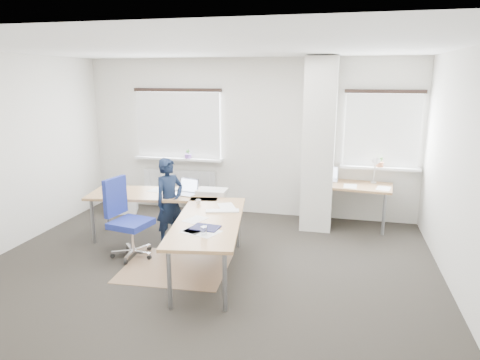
% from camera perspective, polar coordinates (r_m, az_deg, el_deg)
% --- Properties ---
extents(ground, '(6.00, 6.00, 0.00)m').
position_cam_1_polar(ground, '(5.80, -4.45, -11.64)').
color(ground, black).
rests_on(ground, ground).
extents(room_shell, '(6.04, 5.04, 2.82)m').
position_cam_1_polar(room_shell, '(5.68, -1.61, 6.29)').
color(room_shell, beige).
rests_on(room_shell, ground).
extents(floor_mat, '(1.43, 1.24, 0.01)m').
position_cam_1_polar(floor_mat, '(5.86, -8.59, -11.45)').
color(floor_mat, '#876649').
rests_on(floor_mat, ground).
extents(white_crate, '(0.65, 0.55, 0.33)m').
position_cam_1_polar(white_crate, '(8.31, -15.47, -3.02)').
color(white_crate, white).
rests_on(white_crate, ground).
extents(desk_main, '(2.78, 2.63, 0.96)m').
position_cam_1_polar(desk_main, '(6.05, -7.67, -3.60)').
color(desk_main, olive).
rests_on(desk_main, ground).
extents(desk_side, '(1.47, 0.86, 1.22)m').
position_cam_1_polar(desk_side, '(7.37, 14.28, -0.85)').
color(desk_side, olive).
rests_on(desk_side, ground).
extents(task_chair, '(0.62, 0.61, 1.12)m').
position_cam_1_polar(task_chair, '(6.22, -14.54, -7.14)').
color(task_chair, navy).
rests_on(task_chair, ground).
extents(person, '(0.52, 0.58, 1.32)m').
position_cam_1_polar(person, '(6.44, -9.37, -2.90)').
color(person, black).
rests_on(person, ground).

